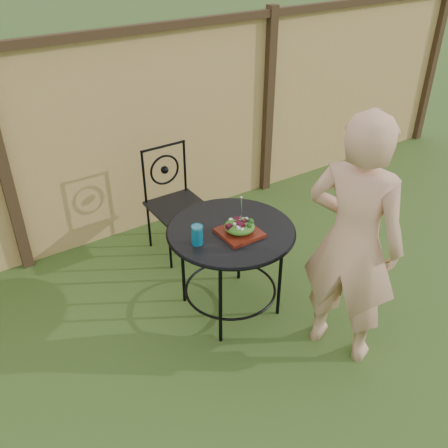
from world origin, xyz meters
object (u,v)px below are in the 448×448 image
object	(u,v)px
patio_table	(231,245)
salad_plate	(239,233)
diner	(353,243)
patio_chair	(174,199)

from	to	relation	value
patio_table	salad_plate	world-z (taller)	salad_plate
diner	salad_plate	world-z (taller)	diner
diner	salad_plate	bearing A→B (deg)	8.19
diner	salad_plate	xyz separation A→B (m)	(-0.40, 0.66, -0.14)
patio_chair	diner	distance (m)	1.78
patio_chair	diner	bearing A→B (deg)	-77.99
patio_table	diner	xyz separation A→B (m)	(0.42, -0.74, 0.29)
patio_table	diner	size ratio (longest dim) A/B	0.53
patio_table	salad_plate	size ratio (longest dim) A/B	3.42
patio_table	patio_chair	world-z (taller)	patio_chair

